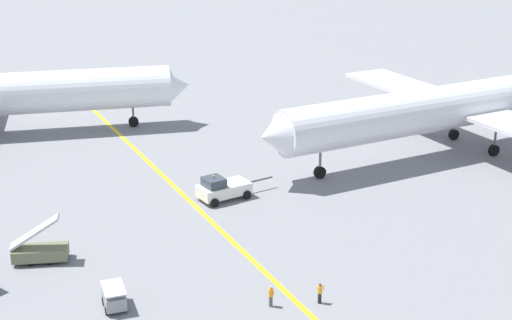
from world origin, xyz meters
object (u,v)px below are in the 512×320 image
at_px(pushback_tug, 222,188).
at_px(ground_crew_ramp_agent_by_cones, 320,293).
at_px(ground_crew_wing_walker_right, 271,296).
at_px(airliner_being_pushed, 459,106).
at_px(gse_baggage_cart_trailing, 114,297).
at_px(gse_stair_truck_yellow, 40,250).

height_order(pushback_tug, ground_crew_ramp_agent_by_cones, pushback_tug).
height_order(pushback_tug, ground_crew_wing_walker_right, pushback_tug).
relative_size(airliner_being_pushed, ground_crew_wing_walker_right, 30.41).
bearing_deg(gse_baggage_cart_trailing, airliner_being_pushed, 27.41).
xyz_separation_m(ground_crew_ramp_agent_by_cones, ground_crew_wing_walker_right, (-3.64, 0.75, 0.01)).
distance_m(airliner_being_pushed, gse_baggage_cart_trailing, 49.73).
distance_m(gse_stair_truck_yellow, ground_crew_wing_walker_right, 20.45).
distance_m(airliner_being_pushed, gse_stair_truck_yellow, 50.58).
distance_m(pushback_tug, gse_baggage_cart_trailing, 22.19).
bearing_deg(ground_crew_wing_walker_right, airliner_being_pushed, 38.74).
height_order(airliner_being_pushed, gse_stair_truck_yellow, airliner_being_pushed).
xyz_separation_m(airliner_being_pushed, ground_crew_ramp_agent_by_cones, (-29.25, -27.13, -4.66)).
relative_size(gse_baggage_cart_trailing, ground_crew_wing_walker_right, 1.61).
height_order(gse_stair_truck_yellow, ground_crew_ramp_agent_by_cones, gse_stair_truck_yellow).
relative_size(pushback_tug, ground_crew_wing_walker_right, 5.00).
bearing_deg(gse_stair_truck_yellow, ground_crew_wing_walker_right, -39.81).
bearing_deg(ground_crew_ramp_agent_by_cones, gse_stair_truck_yellow, 144.41).
xyz_separation_m(gse_stair_truck_yellow, gse_baggage_cart_trailing, (4.64, -9.50, -0.16)).
xyz_separation_m(pushback_tug, ground_crew_ramp_agent_by_cones, (1.09, -21.87, -0.29)).
height_order(pushback_tug, gse_baggage_cart_trailing, pushback_tug).
bearing_deg(pushback_tug, airliner_being_pushed, 9.84).
bearing_deg(airliner_being_pushed, ground_crew_wing_walker_right, -141.26).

